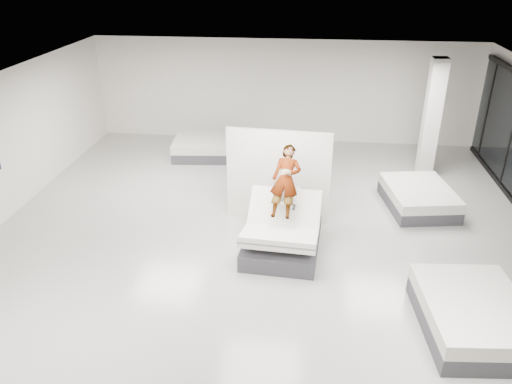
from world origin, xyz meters
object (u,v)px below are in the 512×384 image
Objects in this scene: hero_bed at (282,234)px; flat_bed_right_near at (473,316)px; person at (285,191)px; flat_bed_right_far at (418,197)px; flat_bed_left_far at (207,147)px; remote at (294,207)px; column at (431,120)px; divider_panel at (278,176)px.

flat_bed_right_near is (3.20, -2.07, -0.09)m from hero_bed.
person is 3.78m from flat_bed_right_far.
hero_bed is at bearing -143.86° from flat_bed_right_far.
hero_bed reaches higher than flat_bed_left_far.
flat_bed_right_far is at bearing -25.70° from flat_bed_left_far.
remote is at bearing -141.33° from flat_bed_right_far.
hero_bed is 5.64m from flat_bed_left_far.
flat_bed_right_far is 2.43m from column.
flat_bed_right_far is 0.96× the size of flat_bed_right_near.
flat_bed_right_far is at bearing 91.08° from flat_bed_right_near.
flat_bed_left_far is (-5.69, 2.74, 0.01)m from flat_bed_right_far.
person is at bearing 143.08° from flat_bed_right_near.
divider_panel reaches higher than person.
column is at bearing 86.29° from flat_bed_right_near.
flat_bed_left_far is at bearing 128.02° from divider_panel.
divider_panel is (-0.42, 1.44, 0.02)m from remote.
person is 0.74× the size of flat_bed_left_far.
remote is 0.07× the size of flat_bed_right_far.
column reaches higher than flat_bed_left_far.
remote is 5.83m from flat_bed_left_far.
remote is (0.22, -0.04, 0.66)m from hero_bed.
flat_bed_right_near is at bearing -30.08° from remote.
divider_panel is at bearing -143.23° from column.
flat_bed_right_near is at bearing -93.71° from column.
person is 5.45m from flat_bed_left_far.
remote is at bearing 145.86° from flat_bed_right_near.
remote is 0.04× the size of column.
flat_bed_left_far is 6.37m from column.
column reaches higher than divider_panel.
flat_bed_right_far is 4.35m from flat_bed_right_near.
hero_bed is 3.81m from flat_bed_right_near.
person is at bearing -61.09° from flat_bed_left_far.
remote is at bearing -128.38° from column.
column is at bearing 49.59° from hero_bed.
remote is (0.19, -0.36, -0.17)m from person.
divider_panel is 4.79m from column.
flat_bed_right_near is 0.69× the size of column.
divider_panel is at bearing 110.16° from remote.
remote is at bearing -57.85° from person.
column is (3.59, 3.92, 0.40)m from person.
column reaches higher than person.
hero_bed is at bearing -77.13° from divider_panel.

